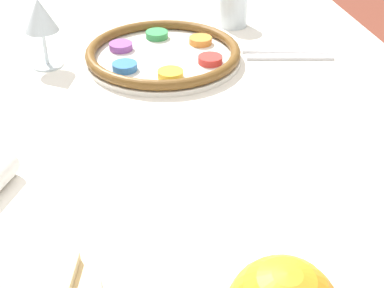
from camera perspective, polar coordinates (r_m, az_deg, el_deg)
seder_plate at (r=1.09m, az=-2.95°, el=9.60°), size 0.31×0.31×0.03m
wine_glass at (r=1.08m, az=-15.90°, el=12.81°), size 0.07×0.07×0.14m
cup_mid at (r=1.26m, az=4.42°, el=14.03°), size 0.07×0.07×0.07m
fork_left at (r=1.15m, az=9.87°, el=9.74°), size 0.06×0.18×0.01m
fork_right at (r=1.12m, az=10.37°, el=9.11°), size 0.05×0.18×0.01m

